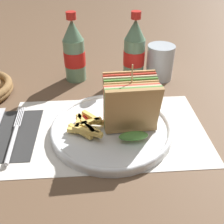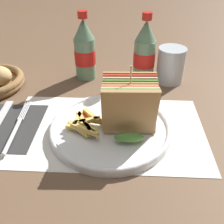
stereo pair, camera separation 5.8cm
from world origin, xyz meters
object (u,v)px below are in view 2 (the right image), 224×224
object	(u,v)px
plate_main	(112,128)
club_sandwich	(129,107)
coke_bottle_near	(85,51)
coke_bottle_far	(144,53)
glass_near	(171,65)
fork	(15,130)

from	to	relation	value
plate_main	club_sandwich	bearing A→B (deg)	-8.90
coke_bottle_near	coke_bottle_far	size ratio (longest dim) A/B	1.00
club_sandwich	coke_bottle_far	bearing A→B (deg)	80.55
coke_bottle_near	glass_near	xyz separation A→B (m)	(0.25, -0.01, -0.03)
plate_main	coke_bottle_near	distance (m)	0.29
glass_near	fork	bearing A→B (deg)	-144.32
plate_main	coke_bottle_far	bearing A→B (deg)	72.45
plate_main	coke_bottle_near	bearing A→B (deg)	109.23
club_sandwich	fork	world-z (taller)	club_sandwich
plate_main	coke_bottle_far	xyz separation A→B (m)	(0.08, 0.25, 0.07)
club_sandwich	plate_main	bearing A→B (deg)	171.10
plate_main	club_sandwich	world-z (taller)	club_sandwich
fork	coke_bottle_near	xyz separation A→B (m)	(0.12, 0.28, 0.08)
plate_main	glass_near	size ratio (longest dim) A/B	2.64
fork	club_sandwich	bearing A→B (deg)	-0.90
club_sandwich	fork	size ratio (longest dim) A/B	0.76
club_sandwich	coke_bottle_near	xyz separation A→B (m)	(-0.13, 0.27, 0.01)
club_sandwich	coke_bottle_far	distance (m)	0.26
fork	coke_bottle_near	size ratio (longest dim) A/B	0.99
coke_bottle_near	plate_main	bearing A→B (deg)	-70.77
fork	coke_bottle_far	size ratio (longest dim) A/B	0.99
plate_main	coke_bottle_near	size ratio (longest dim) A/B	1.37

